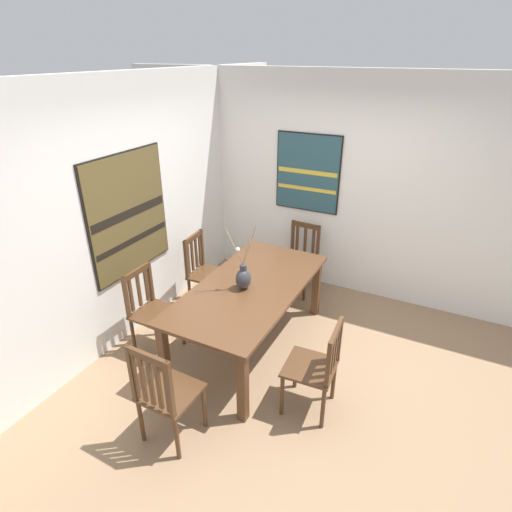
{
  "coord_description": "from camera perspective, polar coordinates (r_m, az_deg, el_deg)",
  "views": [
    {
      "loc": [
        -3.06,
        -1.2,
        2.87
      ],
      "look_at": [
        0.26,
        0.48,
        1.03
      ],
      "focal_mm": 29.27,
      "sensor_mm": 36.0,
      "label": 1
    }
  ],
  "objects": [
    {
      "name": "chair_0",
      "position": [
        5.06,
        -7.03,
        -2.0
      ],
      "size": [
        0.45,
        0.45,
        0.93
      ],
      "color": "#4C301C",
      "rests_on": "ground_plane"
    },
    {
      "name": "chair_2",
      "position": [
        5.42,
        6.04,
        -0.15
      ],
      "size": [
        0.44,
        0.44,
        0.89
      ],
      "color": "#4C301C",
      "rests_on": "ground_plane"
    },
    {
      "name": "chair_1",
      "position": [
        3.45,
        -12.39,
        -17.73
      ],
      "size": [
        0.43,
        0.43,
        0.97
      ],
      "color": "#4C301C",
      "rests_on": "ground_plane"
    },
    {
      "name": "ground_plane",
      "position": [
        4.37,
        4.24,
        -15.04
      ],
      "size": [
        6.4,
        6.4,
        0.03
      ],
      "primitive_type": "cube",
      "color": "#8E7051"
    },
    {
      "name": "wall_back",
      "position": [
        4.59,
        -17.15,
        5.8
      ],
      "size": [
        6.4,
        0.12,
        2.7
      ],
      "primitive_type": "cube",
      "color": "silver",
      "rests_on": "ground_plane"
    },
    {
      "name": "painting_on_side_wall",
      "position": [
        5.33,
        7.09,
        11.2
      ],
      "size": [
        0.05,
        0.83,
        0.97
      ],
      "color": "black"
    },
    {
      "name": "dining_table",
      "position": [
        4.24,
        -0.85,
        -5.2
      ],
      "size": [
        1.97,
        0.98,
        0.75
      ],
      "color": "#51331E",
      "rests_on": "ground_plane"
    },
    {
      "name": "wall_side",
      "position": [
        5.28,
        12.8,
        8.98
      ],
      "size": [
        0.12,
        6.4,
        2.7
      ],
      "primitive_type": "cube",
      "color": "silver",
      "rests_on": "ground_plane"
    },
    {
      "name": "chair_4",
      "position": [
        4.45,
        -14.1,
        -7.16
      ],
      "size": [
        0.42,
        0.42,
        0.91
      ],
      "color": "#4C301C",
      "rests_on": "ground_plane"
    },
    {
      "name": "centerpiece_vase",
      "position": [
        4.09,
        -1.75,
        -2.95
      ],
      "size": [
        0.21,
        0.29,
        0.7
      ],
      "color": "#333338",
      "rests_on": "dining_table"
    },
    {
      "name": "chair_3",
      "position": [
        3.68,
        8.29,
        -14.68
      ],
      "size": [
        0.44,
        0.44,
        0.9
      ],
      "color": "#4C301C",
      "rests_on": "ground_plane"
    },
    {
      "name": "painting_on_back_wall",
      "position": [
        4.5,
        -17.04,
        5.48
      ],
      "size": [
        1.1,
        0.05,
        1.27
      ],
      "color": "black"
    }
  ]
}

